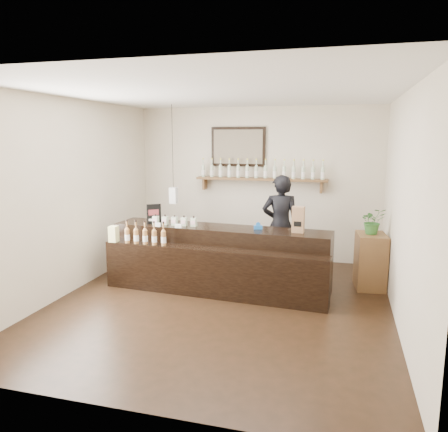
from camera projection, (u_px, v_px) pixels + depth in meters
ground at (220, 304)px, 5.98m from camera, size 5.00×5.00×0.00m
room_shell at (220, 180)px, 5.68m from camera, size 5.00×5.00×5.00m
back_wall_decor at (248, 165)px, 7.96m from camera, size 2.66×0.96×1.69m
counter at (217, 261)px, 6.51m from camera, size 3.33×1.09×1.08m
promo_sign at (154, 214)px, 6.76m from camera, size 0.19×0.15×0.31m
paper_bag at (298, 220)px, 6.13m from camera, size 0.17×0.13×0.37m
tape_dispenser at (258, 227)px, 6.37m from camera, size 0.13×0.08×0.10m
side_cabinet at (370, 261)px, 6.56m from camera, size 0.47×0.61×0.83m
potted_plant at (373, 221)px, 6.46m from camera, size 0.44×0.41×0.39m
shopkeeper at (281, 219)px, 7.13m from camera, size 0.75×0.56×1.87m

